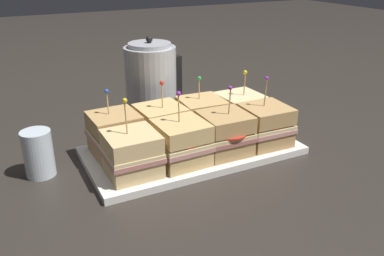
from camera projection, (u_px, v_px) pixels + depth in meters
name	position (u px, v px, depth m)	size (l,w,h in m)	color
ground_plane	(192.00, 153.00, 1.07)	(6.00, 6.00, 0.00)	#2D2823
serving_platter	(192.00, 150.00, 1.07)	(0.55, 0.28, 0.02)	white
sandwich_front_far_left	(132.00, 154.00, 0.92)	(0.12, 0.12, 0.18)	#DBB77A
sandwich_front_center_left	(181.00, 143.00, 0.97)	(0.12, 0.12, 0.18)	tan
sandwich_front_center_right	(225.00, 133.00, 1.02)	(0.12, 0.13, 0.18)	tan
sandwich_front_far_right	(265.00, 125.00, 1.07)	(0.12, 0.12, 0.18)	tan
sandwich_back_far_left	(115.00, 134.00, 1.02)	(0.13, 0.13, 0.17)	tan
sandwich_back_center_left	(161.00, 125.00, 1.07)	(0.13, 0.13, 0.17)	tan
sandwich_back_center_right	(202.00, 117.00, 1.12)	(0.13, 0.13, 0.17)	tan
sandwich_back_far_right	(240.00, 111.00, 1.17)	(0.12, 0.12, 0.17)	beige
kettle_steel	(151.00, 83.00, 1.24)	(0.18, 0.15, 0.26)	#B7BABF
drinking_glass	(38.00, 153.00, 0.94)	(0.07, 0.07, 0.11)	silver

